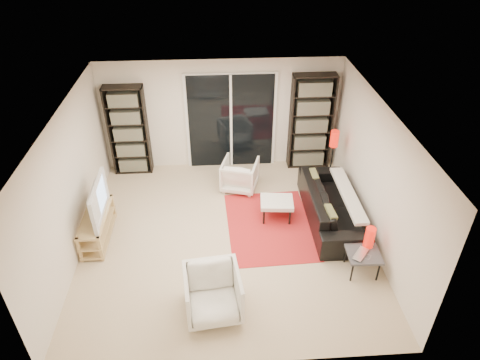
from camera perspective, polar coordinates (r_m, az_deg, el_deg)
name	(u,v)px	position (r m, az deg, el deg)	size (l,w,h in m)	color
floor	(227,236)	(7.70, -1.72, -7.51)	(5.00, 5.00, 0.00)	beige
wall_back	(221,115)	(9.15, -2.50, 8.66)	(5.00, 0.02, 2.40)	silver
wall_front	(234,302)	(5.09, -0.75, -15.93)	(5.00, 0.02, 2.40)	silver
wall_left	(70,186)	(7.35, -21.74, -0.79)	(0.02, 5.00, 2.40)	silver
wall_right	(376,175)	(7.46, 17.68, 0.63)	(0.02, 5.00, 2.40)	silver
ceiling	(224,113)	(6.38, -2.09, 8.90)	(5.00, 5.00, 0.02)	white
sliding_door	(231,122)	(9.19, -1.21, 7.76)	(1.92, 0.08, 2.16)	white
bookshelf_left	(129,131)	(9.28, -14.64, 6.35)	(0.80, 0.30, 1.95)	black
bookshelf_right	(311,122)	(9.30, 9.44, 7.61)	(0.90, 0.30, 2.10)	black
tv_stand	(97,226)	(7.91, -18.48, -5.85)	(0.40, 1.24, 0.50)	tan
tv	(92,201)	(7.58, -19.07, -2.61)	(1.11, 0.14, 0.64)	black
rug	(269,225)	(7.94, 3.94, -6.07)	(1.52, 2.05, 0.01)	red
sofa	(332,205)	(8.06, 12.15, -3.27)	(2.24, 0.88, 0.65)	black
armchair_back	(240,175)	(8.73, -0.02, 0.73)	(0.69, 0.71, 0.64)	silver
armchair_front	(213,294)	(6.29, -3.65, -14.87)	(0.78, 0.81, 0.73)	silver
ottoman	(277,203)	(7.93, 4.93, -3.05)	(0.63, 0.54, 0.40)	silver
side_table	(363,254)	(7.11, 16.12, -9.51)	(0.54, 0.54, 0.40)	#46464A
laptop	(364,256)	(7.01, 16.15, -9.65)	(0.35, 0.23, 0.03)	silver
table_lamp	(370,237)	(7.11, 16.90, -7.31)	(0.16, 0.16, 0.36)	red
floor_lamp	(334,145)	(8.74, 12.37, 4.58)	(0.19, 0.19, 1.24)	black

